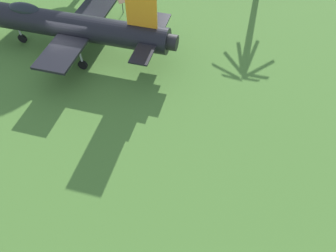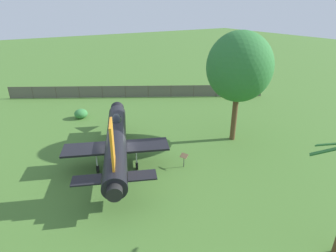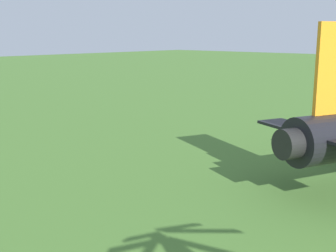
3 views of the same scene
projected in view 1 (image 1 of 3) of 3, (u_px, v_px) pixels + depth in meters
The scene contains 3 objects.
ground_plane at pixel (75, 51), 21.88m from camera, with size 200.00×200.00×0.00m, color #47722D.
display_jet at pixel (63, 24), 20.41m from camera, with size 8.56×14.14×5.60m.
info_plaque at pixel (122, 3), 24.19m from camera, with size 0.61×0.71×1.14m.
Camera 1 is at (18.48, 3.90, 13.63)m, focal length 35.01 mm.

